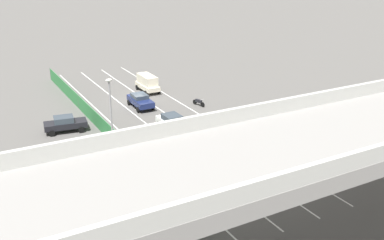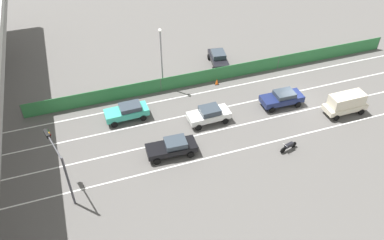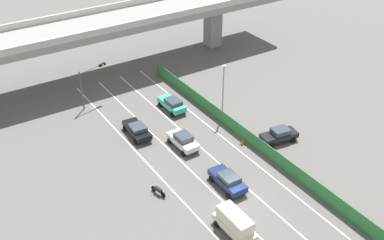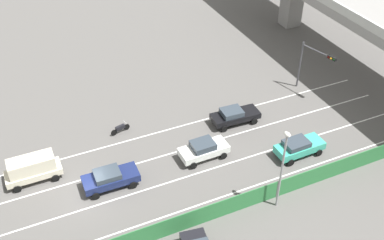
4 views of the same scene
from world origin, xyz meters
TOP-DOWN VIEW (x-y plane):
  - ground_plane at (0.00, 0.00)m, footprint 300.00×300.00m
  - lane_line_left_edge at (-4.85, 5.77)m, footprint 0.14×47.55m
  - lane_line_mid_left at (-1.62, 5.77)m, footprint 0.14×47.55m
  - lane_line_mid_right at (1.62, 5.77)m, footprint 0.14×47.55m
  - lane_line_right_edge at (4.85, 5.77)m, footprint 0.14×47.55m
  - green_fence at (6.57, 5.77)m, footprint 0.10×43.65m
  - car_sedan_black at (-3.27, 14.67)m, footprint 2.23×4.67m
  - car_van_cream at (-3.23, -3.83)m, footprint 1.95×4.43m
  - car_hatchback_white at (-0.01, 9.88)m, footprint 2.11×4.27m
  - car_taxi_teal at (3.09, 17.49)m, footprint 2.04×4.37m
  - car_sedan_navy at (0.06, 1.61)m, footprint 2.14×4.50m
  - motorcycle at (-6.29, 4.40)m, footprint 0.71×1.92m
  - parked_sedan_dark at (9.75, 4.94)m, footprint 4.47×2.49m
  - traffic_light at (-4.71, 24.16)m, footprint 3.98×1.25m
  - street_lamp at (7.32, 12.59)m, footprint 0.60×0.36m
  - traffic_cone at (5.85, 6.67)m, footprint 0.47×0.47m

SIDE VIEW (x-z plane):
  - ground_plane at x=0.00m, z-range 0.00..0.00m
  - lane_line_left_edge at x=-4.85m, z-range 0.00..0.01m
  - lane_line_mid_left at x=-1.62m, z-range 0.00..0.01m
  - lane_line_mid_right at x=1.62m, z-range 0.00..0.01m
  - lane_line_right_edge at x=4.85m, z-range 0.00..0.01m
  - traffic_cone at x=5.85m, z-range -0.02..0.70m
  - motorcycle at x=-6.29m, z-range -0.01..0.93m
  - green_fence at x=6.57m, z-range 0.00..1.68m
  - car_sedan_black at x=-3.27m, z-range 0.09..1.63m
  - car_sedan_navy at x=0.06m, z-range 0.10..1.69m
  - parked_sedan_dark at x=9.75m, z-range 0.08..1.73m
  - car_hatchback_white at x=-0.01m, z-range 0.08..1.75m
  - car_taxi_teal at x=3.09m, z-range 0.10..1.72m
  - car_van_cream at x=-3.23m, z-range 0.14..2.38m
  - traffic_light at x=-4.71m, z-range 1.15..6.37m
  - street_lamp at x=7.32m, z-range 0.76..7.90m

